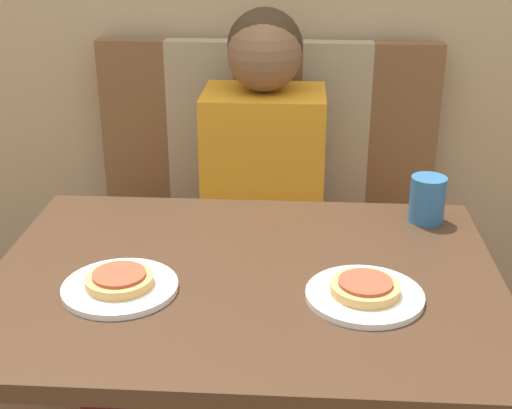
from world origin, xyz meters
TOP-DOWN VIEW (x-y plane):
  - booth_seat at (0.00, 0.68)m, footprint 1.04×0.53m
  - booth_backrest at (-0.00, 0.91)m, footprint 1.04×0.07m
  - dining_table at (0.00, 0.00)m, footprint 0.99×0.74m
  - person at (0.00, 0.69)m, footprint 0.34×0.26m
  - plate_left at (-0.23, -0.08)m, footprint 0.22×0.22m
  - plate_right at (0.23, -0.08)m, footprint 0.22×0.22m
  - pizza_left at (-0.23, -0.08)m, footprint 0.13×0.13m
  - pizza_right at (0.23, -0.08)m, footprint 0.13×0.13m
  - drinking_cup at (0.39, 0.28)m, footprint 0.08×0.08m

SIDE VIEW (x-z plane):
  - booth_seat at x=0.00m, z-range 0.00..0.46m
  - dining_table at x=0.00m, z-range 0.27..1.02m
  - booth_backrest at x=0.00m, z-range 0.46..1.03m
  - plate_left at x=-0.23m, z-range 0.74..0.76m
  - plate_right at x=0.23m, z-range 0.74..0.76m
  - pizza_left at x=-0.23m, z-range 0.76..0.78m
  - pizza_right at x=0.23m, z-range 0.76..0.78m
  - drinking_cup at x=0.39m, z-range 0.74..0.85m
  - person at x=0.00m, z-range 0.45..1.15m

